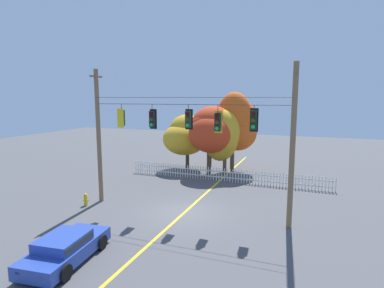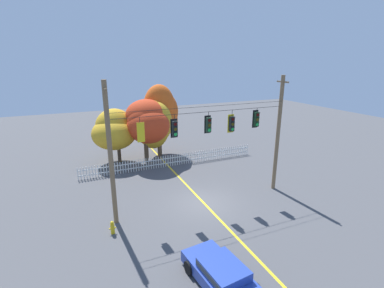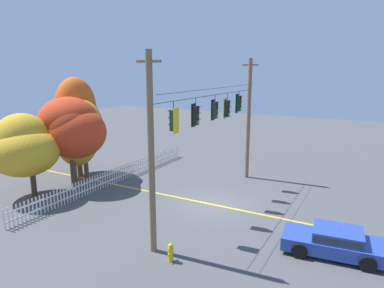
{
  "view_description": "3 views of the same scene",
  "coord_description": "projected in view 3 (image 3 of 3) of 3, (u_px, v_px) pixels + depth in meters",
  "views": [
    {
      "loc": [
        6.56,
        -15.99,
        6.6
      ],
      "look_at": [
        0.02,
        1.17,
        3.84
      ],
      "focal_mm": 29.24,
      "sensor_mm": 36.0,
      "label": 1
    },
    {
      "loc": [
        -7.38,
        -15.08,
        9.24
      ],
      "look_at": [
        -0.42,
        1.04,
        3.93
      ],
      "focal_mm": 26.01,
      "sensor_mm": 36.0,
      "label": 2
    },
    {
      "loc": [
        -16.57,
        -7.77,
        7.54
      ],
      "look_at": [
        0.15,
        1.38,
        3.36
      ],
      "focal_mm": 31.87,
      "sensor_mm": 36.0,
      "label": 3
    }
  ],
  "objects": [
    {
      "name": "traffic_signal_northbound_secondary",
      "position": [
        174.0,
        120.0,
        14.84
      ],
      "size": [
        0.43,
        0.38,
        1.4
      ],
      "color": "black"
    },
    {
      "name": "fire_hydrant",
      "position": [
        171.0,
        252.0,
        13.62
      ],
      "size": [
        0.38,
        0.22,
        0.77
      ],
      "color": "gold",
      "rests_on": "ground"
    },
    {
      "name": "traffic_signal_southbound_primary",
      "position": [
        215.0,
        110.0,
        18.52
      ],
      "size": [
        0.43,
        0.38,
        1.39
      ],
      "color": "black"
    },
    {
      "name": "traffic_signal_northbound_primary",
      "position": [
        239.0,
        103.0,
        21.58
      ],
      "size": [
        0.43,
        0.38,
        1.37
      ],
      "color": "black"
    },
    {
      "name": "autumn_maple_mid",
      "position": [
        72.0,
        127.0,
        21.88
      ],
      "size": [
        3.91,
        4.3,
        5.85
      ],
      "color": "brown",
      "rests_on": "ground"
    },
    {
      "name": "autumn_maple_far_west",
      "position": [
        76.0,
        117.0,
        24.14
      ],
      "size": [
        3.55,
        3.38,
        7.06
      ],
      "color": "brown",
      "rests_on": "ground"
    },
    {
      "name": "autumn_oak_far_east",
      "position": [
        80.0,
        131.0,
        22.77
      ],
      "size": [
        3.37,
        2.93,
        5.73
      ],
      "color": "brown",
      "rests_on": "ground"
    },
    {
      "name": "signal_support_span",
      "position": [
        213.0,
        132.0,
        18.55
      ],
      "size": [
        11.82,
        1.1,
        8.29
      ],
      "color": "brown",
      "rests_on": "ground"
    },
    {
      "name": "autumn_maple_near_fence",
      "position": [
        24.0,
        147.0,
        20.14
      ],
      "size": [
        3.99,
        3.94,
        5.04
      ],
      "color": "#473828",
      "rests_on": "ground"
    },
    {
      "name": "lane_centerline_stripe",
      "position": [
        212.0,
        204.0,
        19.46
      ],
      "size": [
        0.16,
        36.0,
        0.01
      ],
      "primitive_type": "cube",
      "color": "gold",
      "rests_on": "ground"
    },
    {
      "name": "white_picket_fence",
      "position": [
        117.0,
        175.0,
        23.15
      ],
      "size": [
        16.12,
        0.06,
        1.06
      ],
      "color": "silver",
      "rests_on": "ground"
    },
    {
      "name": "ground",
      "position": [
        212.0,
        204.0,
        19.46
      ],
      "size": [
        80.0,
        80.0,
        0.0
      ],
      "primitive_type": "plane",
      "color": "#4C4C4F"
    },
    {
      "name": "parked_car",
      "position": [
        334.0,
        241.0,
        14.08
      ],
      "size": [
        2.25,
        4.19,
        1.15
      ],
      "color": "#28429E",
      "rests_on": "ground"
    },
    {
      "name": "traffic_signal_eastbound_side",
      "position": [
        196.0,
        115.0,
        16.62
      ],
      "size": [
        0.43,
        0.38,
        1.43
      ],
      "color": "black"
    },
    {
      "name": "traffic_signal_westbound_side",
      "position": [
        227.0,
        109.0,
        19.98
      ],
      "size": [
        0.43,
        0.38,
        1.51
      ],
      "color": "black"
    }
  ]
}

